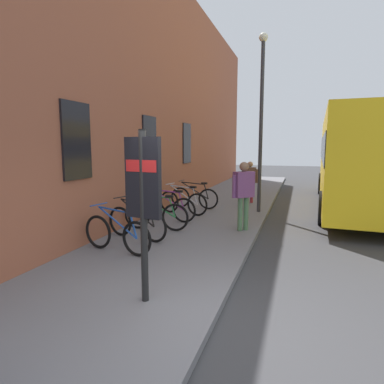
% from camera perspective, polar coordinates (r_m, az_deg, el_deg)
% --- Properties ---
extents(ground, '(60.00, 60.00, 0.00)m').
position_cam_1_polar(ground, '(10.09, 18.00, -5.59)').
color(ground, '#38383A').
extents(sidewalk_pavement, '(24.00, 3.50, 0.12)m').
position_cam_1_polar(sidewalk_pavement, '(12.34, 5.20, -2.51)').
color(sidewalk_pavement, slate).
rests_on(sidewalk_pavement, ground).
extents(station_facade, '(22.00, 0.65, 8.36)m').
position_cam_1_polar(station_facade, '(13.80, -2.25, 15.80)').
color(station_facade, '#9E563D').
rests_on(station_facade, ground).
extents(bicycle_leaning_wall, '(0.54, 1.75, 0.97)m').
position_cam_1_polar(bicycle_leaning_wall, '(6.99, -12.84, -7.06)').
color(bicycle_leaning_wall, black).
rests_on(bicycle_leaning_wall, sidewalk_pavement).
extents(bicycle_end_of_row, '(0.60, 1.73, 0.97)m').
position_cam_1_polar(bicycle_end_of_row, '(7.88, -9.52, -5.27)').
color(bicycle_end_of_row, black).
rests_on(bicycle_end_of_row, sidewalk_pavement).
extents(bicycle_beside_lamp, '(0.48, 1.77, 0.97)m').
position_cam_1_polar(bicycle_beside_lamp, '(8.66, -6.20, -4.00)').
color(bicycle_beside_lamp, black).
rests_on(bicycle_beside_lamp, sidewalk_pavement).
extents(bicycle_under_window, '(0.48, 1.77, 0.97)m').
position_cam_1_polar(bicycle_under_window, '(9.61, -4.25, -2.78)').
color(bicycle_under_window, black).
rests_on(bicycle_under_window, sidewalk_pavement).
extents(bicycle_by_door, '(0.54, 1.75, 0.97)m').
position_cam_1_polar(bicycle_by_door, '(10.57, -1.54, -1.77)').
color(bicycle_by_door, black).
rests_on(bicycle_by_door, sidewalk_pavement).
extents(bicycle_mid_rack, '(0.48, 1.77, 0.97)m').
position_cam_1_polar(bicycle_mid_rack, '(11.56, 0.41, -0.93)').
color(bicycle_mid_rack, black).
rests_on(bicycle_mid_rack, sidewalk_pavement).
extents(transit_info_sign, '(0.17, 0.56, 2.40)m').
position_cam_1_polar(transit_info_sign, '(4.52, -8.44, 0.50)').
color(transit_info_sign, black).
rests_on(transit_info_sign, sidewalk_pavement).
extents(city_bus, '(10.60, 3.01, 3.35)m').
position_cam_1_polar(city_bus, '(13.67, 26.89, 5.53)').
color(city_bus, yellow).
rests_on(city_bus, ground).
extents(pedestrian_crossing_street, '(0.53, 0.55, 1.78)m').
position_cam_1_polar(pedestrian_crossing_street, '(8.55, 8.91, 0.52)').
color(pedestrian_crossing_street, '#4C724C').
rests_on(pedestrian_crossing_street, sidewalk_pavement).
extents(pedestrian_by_facade, '(0.24, 0.61, 1.59)m').
position_cam_1_polar(pedestrian_by_facade, '(12.84, 9.97, 2.45)').
color(pedestrian_by_facade, maroon).
rests_on(pedestrian_by_facade, sidewalk_pavement).
extents(street_lamp, '(0.28, 0.28, 5.67)m').
position_cam_1_polar(street_lamp, '(11.09, 11.91, 13.74)').
color(street_lamp, '#333338').
rests_on(street_lamp, sidewalk_pavement).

